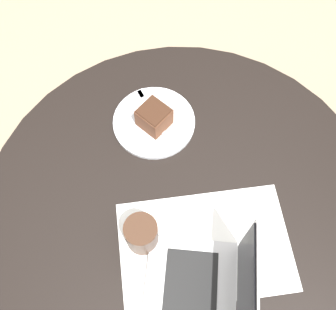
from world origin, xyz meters
The scene contains 8 objects.
ground_plane centered at (0.00, 0.00, 0.00)m, with size 12.00×12.00×0.00m, color gray.
dining_table centered at (0.00, 0.00, 0.60)m, with size 1.04×1.04×0.75m.
paper_document centered at (0.02, -0.12, 0.75)m, with size 0.44×0.32×0.00m.
plate centered at (-0.01, 0.25, 0.75)m, with size 0.23×0.23×0.01m.
cake_slice centered at (-0.01, 0.24, 0.79)m, with size 0.10×0.10×0.07m.
fork centered at (-0.01, 0.30, 0.76)m, with size 0.05×0.17×0.00m.
coffee_glass centered at (-0.12, -0.06, 0.80)m, with size 0.08×0.08×0.10m.
laptop centered at (-0.03, -0.25, 0.79)m, with size 0.31×0.37×0.23m.
Camera 1 is at (-0.13, -0.30, 1.70)m, focal length 42.00 mm.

